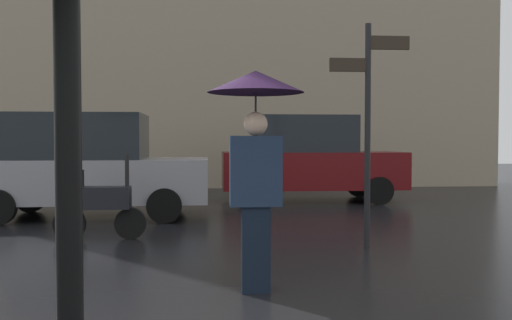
# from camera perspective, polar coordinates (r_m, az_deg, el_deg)

# --- Properties ---
(pedestrian_with_umbrella) EXTENTS (0.91, 0.91, 2.10)m
(pedestrian_with_umbrella) POSITION_cam_1_polar(r_m,az_deg,el_deg) (5.22, -0.03, 3.44)
(pedestrian_with_umbrella) COLOR black
(pedestrian_with_umbrella) RESTS_ON ground
(parked_scooter) EXTENTS (1.33, 0.32, 1.23)m
(parked_scooter) POSITION_cam_1_polar(r_m,az_deg,el_deg) (8.37, -16.06, -4.14)
(parked_scooter) COLOR black
(parked_scooter) RESTS_ON ground
(parked_car_left) EXTENTS (4.24, 1.85, 2.02)m
(parked_car_left) POSITION_cam_1_polar(r_m,az_deg,el_deg) (13.16, 5.49, 0.12)
(parked_car_left) COLOR #590C0F
(parked_car_left) RESTS_ON ground
(parked_car_right) EXTENTS (4.30, 1.92, 1.93)m
(parked_car_right) POSITION_cam_1_polar(r_m,az_deg,el_deg) (10.79, -16.88, -0.58)
(parked_car_right) COLOR gray
(parked_car_right) RESTS_ON ground
(street_signpost) EXTENTS (1.08, 0.08, 2.99)m
(street_signpost) POSITION_cam_1_polar(r_m,az_deg,el_deg) (7.58, 11.46, 4.82)
(street_signpost) COLOR black
(street_signpost) RESTS_ON ground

